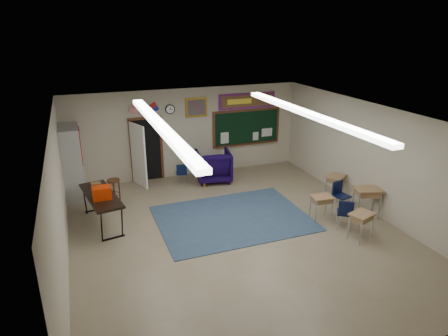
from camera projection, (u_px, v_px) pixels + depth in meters
name	position (u px, v px, depth m)	size (l,w,h in m)	color
floor	(237.00, 233.00, 10.07)	(9.00, 9.00, 0.00)	#82735A
back_wall	(187.00, 133.00, 13.52)	(8.00, 0.04, 3.00)	#B9B396
front_wall	(361.00, 287.00, 5.61)	(8.00, 0.04, 3.00)	#B9B396
left_wall	(59.00, 203.00, 8.23)	(0.04, 9.00, 3.00)	#B9B396
right_wall	(373.00, 159.00, 10.89)	(0.04, 9.00, 3.00)	#B9B396
ceiling	(239.00, 117.00, 9.05)	(8.00, 9.00, 0.04)	beige
area_rug	(233.00, 218.00, 10.84)	(4.00, 3.00, 0.02)	#354A65
fluorescent_strips	(239.00, 119.00, 9.07)	(3.86, 6.00, 0.10)	white
doorway	(144.00, 151.00, 13.04)	(1.10, 0.89, 2.16)	black
chalkboard	(247.00, 128.00, 14.23)	(2.55, 0.14, 1.30)	#552C18
bulletin_board	(247.00, 101.00, 13.89)	(2.10, 0.05, 0.55)	red
framed_art_print	(196.00, 107.00, 13.31)	(0.75, 0.05, 0.65)	#A57C20
wall_clock	(170.00, 109.00, 13.01)	(0.32, 0.05, 0.32)	black
wall_flags	(144.00, 107.00, 12.66)	(1.16, 0.06, 0.70)	red
storage_cabinet	(73.00, 163.00, 11.85)	(0.59, 1.25, 2.20)	#A2A29E
wingback_armchair	(213.00, 166.00, 13.30)	(1.11, 1.14, 1.04)	black
student_chair_reading	(181.00, 174.00, 13.04)	(0.37, 0.37, 0.73)	black
student_chair_desk_a	(345.00, 213.00, 10.21)	(0.41, 0.41, 0.83)	black
student_chair_desk_b	(342.00, 197.00, 11.18)	(0.42, 0.42, 0.83)	black
student_desk_front_left	(321.00, 206.00, 10.68)	(0.60, 0.47, 0.67)	#996D47
student_desk_front_right	(335.00, 186.00, 11.99)	(0.74, 0.69, 0.72)	#996D47
student_desk_back_left	(361.00, 225.00, 9.69)	(0.69, 0.59, 0.70)	#996D47
student_desk_back_right	(367.00, 201.00, 10.81)	(0.81, 0.69, 0.83)	#996D47
folding_table	(102.00, 208.00, 10.39)	(1.01, 2.12, 1.16)	black
wooden_stool	(114.00, 190.00, 11.81)	(0.38, 0.38, 0.68)	#482915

